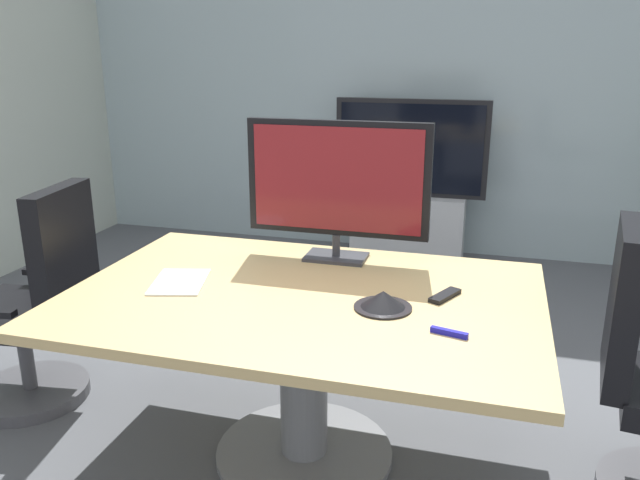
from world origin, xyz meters
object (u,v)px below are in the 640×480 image
Objects in this scene: wall_display_unit at (409,208)px; tv_monitor at (337,183)px; conference_phone at (383,301)px; office_chair_left at (38,315)px; conference_table at (303,335)px; remote_control at (445,296)px.

tv_monitor is at bearing -90.55° from wall_display_unit.
wall_display_unit reaches higher than conference_phone.
office_chair_left is 3.01m from wall_display_unit.
conference_table is 1.38m from office_chair_left.
conference_phone is at bearing 77.40° from office_chair_left.
wall_display_unit is (0.02, 2.28, -0.67)m from tv_monitor.
wall_display_unit is 2.85m from conference_phone.
wall_display_unit reaches higher than office_chair_left.
conference_table is 0.59m from remote_control.
tv_monitor reaches higher than conference_phone.
conference_table is 2.23× the size of tv_monitor.
conference_phone is at bearing -116.06° from remote_control.
conference_phone is at bearing -84.05° from wall_display_unit.
office_chair_left reaches higher than remote_control.
conference_phone is at bearing -59.06° from tv_monitor.
tv_monitor is 4.94× the size of remote_control.
tv_monitor is at bearing 87.58° from conference_table.
conference_table is at bearing -143.12° from remote_control.
remote_control is (0.53, -0.35, -0.35)m from tv_monitor.
tv_monitor reaches higher than conference_table.
office_chair_left is at bearing -164.76° from tv_monitor.
office_chair_left is 1.30× the size of tv_monitor.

